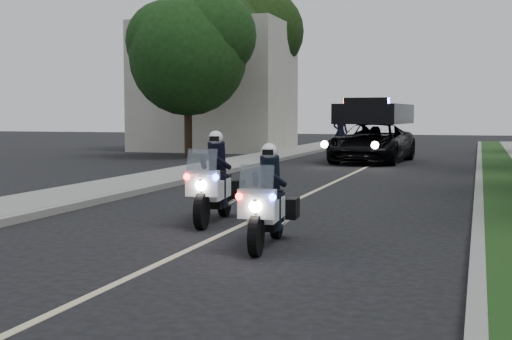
# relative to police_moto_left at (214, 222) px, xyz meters

# --- Properties ---
(ground) EXTENTS (120.00, 120.00, 0.00)m
(ground) POSITION_rel_police_moto_left_xyz_m (0.61, -1.52, 0.00)
(ground) COLOR black
(ground) RESTS_ON ground
(curb_right) EXTENTS (0.20, 60.00, 0.15)m
(curb_right) POSITION_rel_police_moto_left_xyz_m (4.71, 8.48, 0.07)
(curb_right) COLOR gray
(curb_right) RESTS_ON ground
(grass_verge) EXTENTS (1.20, 60.00, 0.16)m
(grass_verge) POSITION_rel_police_moto_left_xyz_m (5.41, 8.48, 0.08)
(grass_verge) COLOR #193814
(grass_verge) RESTS_ON ground
(curb_left) EXTENTS (0.20, 60.00, 0.15)m
(curb_left) POSITION_rel_police_moto_left_xyz_m (-3.49, 8.48, 0.07)
(curb_left) COLOR gray
(curb_left) RESTS_ON ground
(sidewalk_left) EXTENTS (2.00, 60.00, 0.16)m
(sidewalk_left) POSITION_rel_police_moto_left_xyz_m (-4.59, 8.48, 0.08)
(sidewalk_left) COLOR gray
(sidewalk_left) RESTS_ON ground
(building_far) EXTENTS (8.00, 6.00, 7.00)m
(building_far) POSITION_rel_police_moto_left_xyz_m (-9.39, 24.48, 3.50)
(building_far) COLOR #A8A396
(building_far) RESTS_ON ground
(lane_marking) EXTENTS (0.12, 50.00, 0.01)m
(lane_marking) POSITION_rel_police_moto_left_xyz_m (0.61, 8.48, 0.00)
(lane_marking) COLOR #BFB78C
(lane_marking) RESTS_ON ground
(police_moto_left) EXTENTS (0.92, 2.08, 1.71)m
(police_moto_left) POSITION_rel_police_moto_left_xyz_m (0.00, 0.00, 0.00)
(police_moto_left) COLOR white
(police_moto_left) RESTS_ON ground
(police_moto_right) EXTENTS (0.81, 1.91, 1.58)m
(police_moto_right) POSITION_rel_police_moto_left_xyz_m (1.64, -2.01, 0.00)
(police_moto_right) COLOR silver
(police_moto_right) RESTS_ON ground
(police_suv) EXTENTS (3.22, 6.12, 2.87)m
(police_suv) POSITION_rel_police_moto_left_xyz_m (0.42, 17.27, 0.00)
(police_suv) COLOR black
(police_suv) RESTS_ON ground
(bicycle) EXTENTS (0.67, 1.68, 0.86)m
(bicycle) POSITION_rel_police_moto_left_xyz_m (-1.68, 21.20, 0.00)
(bicycle) COLOR black
(bicycle) RESTS_ON ground
(cyclist) EXTENTS (0.75, 0.55, 1.91)m
(cyclist) POSITION_rel_police_moto_left_xyz_m (-1.68, 21.20, 0.00)
(cyclist) COLOR black
(cyclist) RESTS_ON ground
(tree_left_near) EXTENTS (5.43, 5.43, 9.02)m
(tree_left_near) POSITION_rel_police_moto_left_xyz_m (-8.12, 17.76, 0.00)
(tree_left_near) COLOR #173B13
(tree_left_near) RESTS_ON ground
(tree_left_far) EXTENTS (7.36, 7.36, 10.83)m
(tree_left_far) POSITION_rel_police_moto_left_xyz_m (-8.60, 26.17, 0.00)
(tree_left_far) COLOR #1A3310
(tree_left_far) RESTS_ON ground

